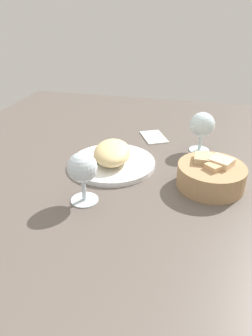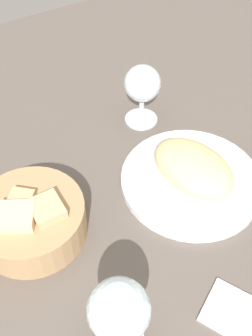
{
  "view_description": "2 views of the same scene",
  "coord_description": "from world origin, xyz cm",
  "px_view_note": "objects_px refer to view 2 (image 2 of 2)",
  "views": [
    {
      "loc": [
        74.6,
        12.05,
        42.07
      ],
      "look_at": [
        7.98,
        -4.32,
        4.52
      ],
      "focal_mm": 33.3,
      "sensor_mm": 36.0,
      "label": 1
    },
    {
      "loc": [
        -32.59,
        21.86,
        53.04
      ],
      "look_at": [
        4.48,
        -0.4,
        4.77
      ],
      "focal_mm": 42.38,
      "sensor_mm": 36.0,
      "label": 2
    }
  ],
  "objects_px": {
    "folded_napkin": "(246,318)",
    "bread_basket": "(31,220)",
    "wine_glass_far": "(119,312)",
    "plate": "(191,180)",
    "wine_glass_near": "(142,86)"
  },
  "relations": [
    {
      "from": "folded_napkin",
      "to": "bread_basket",
      "type": "bearing_deg",
      "value": 6.9
    },
    {
      "from": "bread_basket",
      "to": "wine_glass_far",
      "type": "height_order",
      "value": "wine_glass_far"
    },
    {
      "from": "plate",
      "to": "wine_glass_near",
      "type": "height_order",
      "value": "wine_glass_near"
    },
    {
      "from": "wine_glass_near",
      "to": "folded_napkin",
      "type": "xyz_separation_m",
      "value": [
        -0.41,
        0.1,
        -0.08
      ]
    },
    {
      "from": "wine_glass_near",
      "to": "wine_glass_far",
      "type": "xyz_separation_m",
      "value": [
        -0.34,
        0.25,
        -0.0
      ]
    },
    {
      "from": "plate",
      "to": "wine_glass_far",
      "type": "relative_size",
      "value": 1.95
    },
    {
      "from": "plate",
      "to": "wine_glass_near",
      "type": "xyz_separation_m",
      "value": [
        0.18,
        -0.02,
        0.07
      ]
    },
    {
      "from": "plate",
      "to": "wine_glass_near",
      "type": "relative_size",
      "value": 1.96
    },
    {
      "from": "bread_basket",
      "to": "wine_glass_near",
      "type": "bearing_deg",
      "value": -64.35
    },
    {
      "from": "plate",
      "to": "folded_napkin",
      "type": "relative_size",
      "value": 2.2
    },
    {
      "from": "bread_basket",
      "to": "wine_glass_near",
      "type": "height_order",
      "value": "wine_glass_near"
    },
    {
      "from": "plate",
      "to": "wine_glass_far",
      "type": "distance_m",
      "value": 0.3
    },
    {
      "from": "bread_basket",
      "to": "wine_glass_far",
      "type": "relative_size",
      "value": 1.36
    },
    {
      "from": "bread_basket",
      "to": "wine_glass_far",
      "type": "xyz_separation_m",
      "value": [
        -0.21,
        -0.03,
        0.05
      ]
    },
    {
      "from": "plate",
      "to": "bread_basket",
      "type": "height_order",
      "value": "bread_basket"
    }
  ]
}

